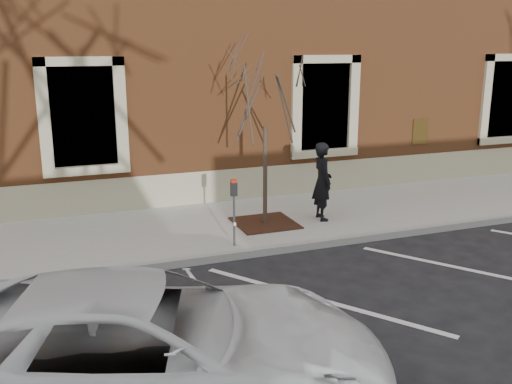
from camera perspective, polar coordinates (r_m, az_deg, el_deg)
name	(u,v)px	position (r m, az deg, el deg)	size (l,w,h in m)	color
ground	(267,254)	(11.15, 1.10, -6.21)	(120.00, 120.00, 0.00)	#28282B
sidewalk_near	(238,225)	(12.68, -1.85, -3.28)	(40.00, 3.50, 0.15)	beige
curb_near	(268,251)	(11.08, 1.20, -5.93)	(40.00, 0.12, 0.15)	#9E9E99
parking_stripes	(318,299)	(9.30, 6.23, -10.63)	(28.00, 4.40, 0.01)	silver
building_civic	(172,43)	(17.85, -8.42, 14.50)	(40.00, 8.62, 8.00)	brown
man	(322,181)	(12.68, 6.65, 1.07)	(0.64, 0.42, 1.74)	black
parking_meter	(234,200)	(10.88, -2.22, -0.81)	(0.12, 0.09, 1.32)	#595B60
tree_grate	(265,223)	(12.49, 0.90, -3.11)	(1.28, 1.28, 0.03)	#391F12
sapling	(265,99)	(11.95, 0.95, 9.30)	(2.33, 2.33, 3.88)	#48372C
white_truck	(143,349)	(6.51, -11.19, -15.11)	(2.49, 5.41, 1.50)	silver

